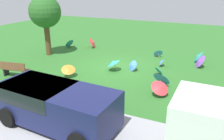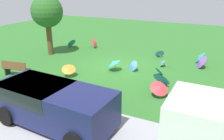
{
  "view_description": "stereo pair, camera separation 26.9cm",
  "coord_description": "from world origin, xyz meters",
  "px_view_note": "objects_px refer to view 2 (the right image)",
  "views": [
    {
      "loc": [
        -5.61,
        13.03,
        5.05
      ],
      "look_at": [
        -0.64,
        2.14,
        0.6
      ],
      "focal_mm": 37.28,
      "sensor_mm": 36.0,
      "label": 1
    },
    {
      "loc": [
        -5.85,
        12.91,
        5.05
      ],
      "look_at": [
        -0.64,
        2.14,
        0.6
      ],
      "focal_mm": 37.28,
      "sensor_mm": 36.0,
      "label": 2
    }
  ],
  "objects_px": {
    "parasol_orange_0": "(69,69)",
    "parasol_teal_4": "(113,62)",
    "van_dark": "(51,102)",
    "shade_tree": "(47,12)",
    "parasol_teal_5": "(71,43)",
    "parasol_teal_0": "(199,57)",
    "parasol_teal_1": "(160,71)",
    "parasol_red_0": "(160,88)",
    "parasol_purple_1": "(201,62)",
    "park_bench": "(15,68)",
    "parasol_red_2": "(95,42)",
    "parasol_blue_2": "(162,62)",
    "parasol_blue_1": "(162,78)",
    "parasol_blue_3": "(159,53)",
    "parasol_blue_0": "(133,66)"
  },
  "relations": [
    {
      "from": "park_bench",
      "to": "parasol_blue_0",
      "type": "height_order",
      "value": "park_bench"
    },
    {
      "from": "park_bench",
      "to": "parasol_teal_5",
      "type": "bearing_deg",
      "value": -81.79
    },
    {
      "from": "van_dark",
      "to": "shade_tree",
      "type": "xyz_separation_m",
      "value": [
        6.22,
        -7.36,
        2.21
      ]
    },
    {
      "from": "parasol_blue_0",
      "to": "parasol_orange_0",
      "type": "bearing_deg",
      "value": 40.42
    },
    {
      "from": "parasol_blue_0",
      "to": "parasol_blue_3",
      "type": "height_order",
      "value": "parasol_blue_0"
    },
    {
      "from": "shade_tree",
      "to": "parasol_blue_1",
      "type": "xyz_separation_m",
      "value": [
        -9.09,
        2.07,
        -2.7
      ]
    },
    {
      "from": "parasol_teal_0",
      "to": "parasol_teal_4",
      "type": "relative_size",
      "value": 0.96
    },
    {
      "from": "parasol_red_2",
      "to": "parasol_purple_1",
      "type": "relative_size",
      "value": 1.01
    },
    {
      "from": "park_bench",
      "to": "parasol_red_0",
      "type": "bearing_deg",
      "value": -172.88
    },
    {
      "from": "parasol_teal_5",
      "to": "parasol_red_0",
      "type": "bearing_deg",
      "value": 147.38
    },
    {
      "from": "parasol_teal_0",
      "to": "parasol_blue_0",
      "type": "bearing_deg",
      "value": 44.84
    },
    {
      "from": "van_dark",
      "to": "shade_tree",
      "type": "distance_m",
      "value": 9.89
    },
    {
      "from": "van_dark",
      "to": "parasol_purple_1",
      "type": "height_order",
      "value": "van_dark"
    },
    {
      "from": "van_dark",
      "to": "parasol_blue_2",
      "type": "xyz_separation_m",
      "value": [
        -2.12,
        -8.28,
        -0.64
      ]
    },
    {
      "from": "parasol_red_0",
      "to": "parasol_teal_0",
      "type": "xyz_separation_m",
      "value": [
        -1.09,
        -6.23,
        -0.05
      ]
    },
    {
      "from": "parasol_teal_1",
      "to": "parasol_blue_1",
      "type": "xyz_separation_m",
      "value": [
        -0.5,
        1.46,
        0.15
      ]
    },
    {
      "from": "parasol_blue_0",
      "to": "parasol_teal_0",
      "type": "bearing_deg",
      "value": -135.16
    },
    {
      "from": "parasol_purple_1",
      "to": "parasol_blue_3",
      "type": "height_order",
      "value": "parasol_purple_1"
    },
    {
      "from": "parasol_blue_2",
      "to": "parasol_teal_4",
      "type": "distance_m",
      "value": 3.26
    },
    {
      "from": "parasol_teal_4",
      "to": "parasol_teal_5",
      "type": "height_order",
      "value": "parasol_teal_4"
    },
    {
      "from": "parasol_blue_3",
      "to": "parasol_blue_1",
      "type": "bearing_deg",
      "value": 106.39
    },
    {
      "from": "parasol_blue_0",
      "to": "parasol_red_2",
      "type": "xyz_separation_m",
      "value": [
        4.83,
        -3.83,
        0.12
      ]
    },
    {
      "from": "parasol_teal_0",
      "to": "parasol_teal_1",
      "type": "bearing_deg",
      "value": 62.48
    },
    {
      "from": "parasol_blue_1",
      "to": "parasol_purple_1",
      "type": "xyz_separation_m",
      "value": [
        -1.5,
        -3.8,
        0.0
      ]
    },
    {
      "from": "parasol_red_0",
      "to": "parasol_teal_4",
      "type": "bearing_deg",
      "value": -32.83
    },
    {
      "from": "parasol_blue_2",
      "to": "parasol_teal_5",
      "type": "height_order",
      "value": "parasol_teal_5"
    },
    {
      "from": "van_dark",
      "to": "parasol_teal_5",
      "type": "relative_size",
      "value": 5.17
    },
    {
      "from": "parasol_teal_0",
      "to": "parasol_teal_4",
      "type": "xyz_separation_m",
      "value": [
        4.56,
        3.98,
        0.13
      ]
    },
    {
      "from": "parasol_orange_0",
      "to": "parasol_blue_3",
      "type": "distance_m",
      "value": 7.06
    },
    {
      "from": "parasol_red_0",
      "to": "parasol_red_2",
      "type": "height_order",
      "value": "parasol_red_2"
    },
    {
      "from": "van_dark",
      "to": "parasol_orange_0",
      "type": "relative_size",
      "value": 4.34
    },
    {
      "from": "shade_tree",
      "to": "parasol_red_2",
      "type": "xyz_separation_m",
      "value": [
        -2.07,
        -3.19,
        -2.67
      ]
    },
    {
      "from": "parasol_blue_3",
      "to": "parasol_teal_4",
      "type": "bearing_deg",
      "value": 65.59
    },
    {
      "from": "parasol_blue_0",
      "to": "parasol_teal_1",
      "type": "relative_size",
      "value": 1.09
    },
    {
      "from": "parasol_orange_0",
      "to": "parasol_blue_0",
      "type": "xyz_separation_m",
      "value": [
        -2.95,
        -2.52,
        -0.16
      ]
    },
    {
      "from": "parasol_red_0",
      "to": "parasol_blue_0",
      "type": "xyz_separation_m",
      "value": [
        2.41,
        -2.75,
        -0.13
      ]
    },
    {
      "from": "parasol_purple_1",
      "to": "parasol_teal_0",
      "type": "bearing_deg",
      "value": -79.69
    },
    {
      "from": "parasol_red_2",
      "to": "parasol_purple_1",
      "type": "distance_m",
      "value": 8.65
    },
    {
      "from": "parasol_red_0",
      "to": "parasol_blue_3",
      "type": "distance_m",
      "value": 6.46
    },
    {
      "from": "parasol_red_2",
      "to": "parasol_blue_3",
      "type": "height_order",
      "value": "parasol_red_2"
    },
    {
      "from": "park_bench",
      "to": "parasol_teal_1",
      "type": "xyz_separation_m",
      "value": [
        -7.49,
        -3.8,
        -0.2
      ]
    },
    {
      "from": "park_bench",
      "to": "parasol_teal_4",
      "type": "bearing_deg",
      "value": -145.35
    },
    {
      "from": "parasol_teal_4",
      "to": "parasol_blue_1",
      "type": "bearing_deg",
      "value": 164.19
    },
    {
      "from": "parasol_orange_0",
      "to": "parasol_blue_3",
      "type": "height_order",
      "value": "parasol_orange_0"
    },
    {
      "from": "parasol_teal_1",
      "to": "parasol_teal_5",
      "type": "xyz_separation_m",
      "value": [
        8.48,
        -3.11,
        0.1
      ]
    },
    {
      "from": "parasol_blue_2",
      "to": "parasol_orange_0",
      "type": "bearing_deg",
      "value": 42.8
    },
    {
      "from": "parasol_orange_0",
      "to": "parasol_teal_4",
      "type": "distance_m",
      "value": 2.76
    },
    {
      "from": "park_bench",
      "to": "parasol_purple_1",
      "type": "distance_m",
      "value": 11.3
    },
    {
      "from": "park_bench",
      "to": "parasol_orange_0",
      "type": "bearing_deg",
      "value": -156.1
    },
    {
      "from": "parasol_orange_0",
      "to": "parasol_teal_1",
      "type": "relative_size",
      "value": 1.46
    }
  ]
}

